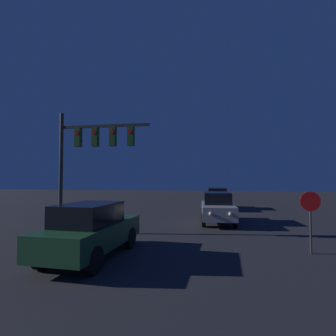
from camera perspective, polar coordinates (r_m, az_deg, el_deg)
The scene contains 5 objects.
car_near at distance 9.15m, azimuth -16.36°, elevation -12.73°, with size 2.01×4.58×1.78m.
car_mid at distance 15.78m, azimuth 10.68°, elevation -8.38°, with size 1.99×4.57×1.78m.
car_far at distance 23.11m, azimuth 10.71°, elevation -6.46°, with size 1.85×4.52×1.78m.
traffic_signal_mast at distance 13.00m, azimuth -16.86°, elevation 4.16°, with size 4.45×0.30×5.76m.
stop_sign at distance 10.40m, azimuth 28.57°, elevation -8.14°, with size 0.67×0.07×2.13m.
Camera 1 is at (1.65, 2.78, 2.58)m, focal length 28.00 mm.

